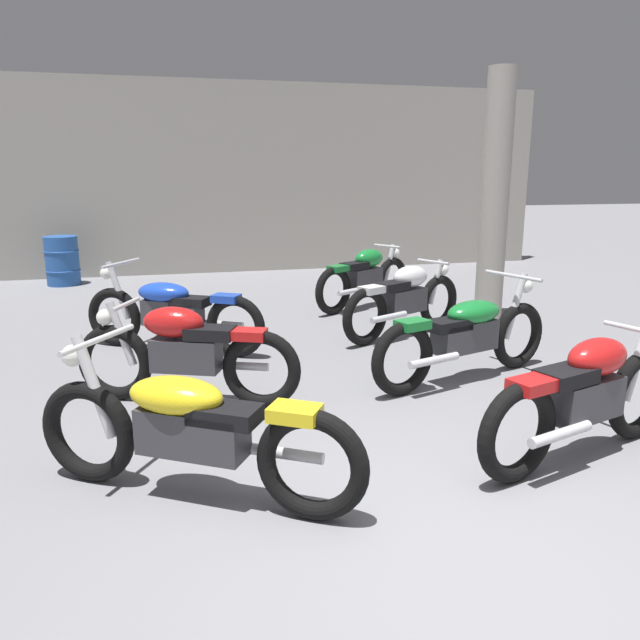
{
  "coord_description": "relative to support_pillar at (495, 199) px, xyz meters",
  "views": [
    {
      "loc": [
        -1.45,
        -2.55,
        1.95
      ],
      "look_at": [
        0.0,
        3.09,
        0.55
      ],
      "focal_mm": 34.98,
      "sensor_mm": 36.0,
      "label": 1
    }
  ],
  "objects": [
    {
      "name": "ground_plane",
      "position": [
        -2.76,
        -4.78,
        -1.6
      ],
      "size": [
        60.0,
        60.0,
        0.0
      ],
      "primitive_type": "plane",
      "color": "gray"
    },
    {
      "name": "back_wall",
      "position": [
        -2.76,
        5.05,
        0.2
      ],
      "size": [
        12.7,
        0.24,
        3.6
      ],
      "primitive_type": "cube",
      "color": "#9E998E",
      "rests_on": "ground"
    },
    {
      "name": "support_pillar",
      "position": [
        0.0,
        0.0,
        0.0
      ],
      "size": [
        0.36,
        0.36,
        3.2
      ],
      "primitive_type": "cylinder",
      "color": "#9E998E",
      "rests_on": "ground"
    },
    {
      "name": "motorcycle_left_row_0",
      "position": [
        -4.09,
        -3.79,
        -1.15
      ],
      "size": [
        1.89,
        1.25,
        0.97
      ],
      "color": "black",
      "rests_on": "ground"
    },
    {
      "name": "motorcycle_left_row_1",
      "position": [
        -4.05,
        -2.16,
        -1.14
      ],
      "size": [
        1.86,
        0.87,
        0.88
      ],
      "color": "black",
      "rests_on": "ground"
    },
    {
      "name": "motorcycle_left_row_2",
      "position": [
        -4.13,
        -0.48,
        -1.15
      ],
      "size": [
        1.91,
        1.23,
        0.97
      ],
      "color": "black",
      "rests_on": "ground"
    },
    {
      "name": "motorcycle_right_row_0",
      "position": [
        -1.45,
        -3.9,
        -1.14
      ],
      "size": [
        1.91,
        0.74,
        0.88
      ],
      "color": "black",
      "rests_on": "ground"
    },
    {
      "name": "motorcycle_right_row_1",
      "position": [
        -1.47,
        -2.19,
        -1.15
      ],
      "size": [
        2.1,
        0.91,
        0.97
      ],
      "color": "black",
      "rests_on": "ground"
    },
    {
      "name": "motorcycle_right_row_2",
      "position": [
        -1.4,
        -0.5,
        -1.14
      ],
      "size": [
        1.82,
        0.96,
        0.88
      ],
      "color": "black",
      "rests_on": "ground"
    },
    {
      "name": "motorcycle_right_row_3",
      "position": [
        -1.35,
        1.15,
        -1.14
      ],
      "size": [
        1.75,
        1.1,
        0.88
      ],
      "color": "black",
      "rests_on": "ground"
    },
    {
      "name": "oil_drum",
      "position": [
        -5.87,
        4.23,
        -1.18
      ],
      "size": [
        0.59,
        0.59,
        0.85
      ],
      "color": "#23519E",
      "rests_on": "ground"
    }
  ]
}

